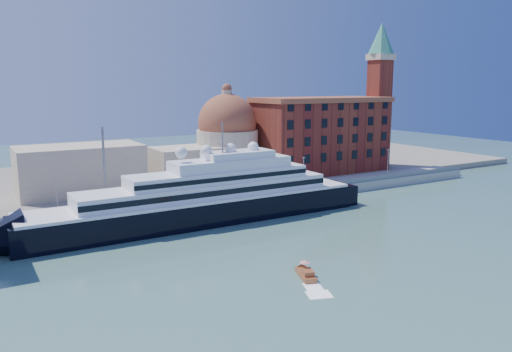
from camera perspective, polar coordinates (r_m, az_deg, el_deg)
ground at (r=89.50m, az=1.51°, el=-8.50°), size 400.00×400.00×0.00m
quay at (r=118.17m, az=-7.33°, el=-3.28°), size 180.00×10.00×2.50m
land at (r=155.94m, az=-13.35°, el=-0.25°), size 260.00×72.00×2.00m
quay_fence at (r=113.73m, az=-6.45°, el=-2.84°), size 180.00×0.10×1.20m
superyacht at (r=105.59m, az=-7.63°, el=-3.22°), size 83.45×11.57×24.94m
service_barge at (r=98.85m, az=-21.82°, el=-7.01°), size 10.89×5.00×2.36m
water_taxi at (r=77.75m, az=5.73°, el=-11.02°), size 3.71×5.99×2.70m
warehouse at (r=158.01m, az=7.46°, el=4.76°), size 43.00×19.00×23.25m
campanile at (r=173.16m, az=13.93°, el=9.99°), size 8.40×8.40×47.00m
church at (r=140.40m, az=-8.90°, el=2.85°), size 66.00×18.00×25.50m
lamp_posts at (r=110.51m, az=-13.10°, el=0.14°), size 120.80×2.40×18.00m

